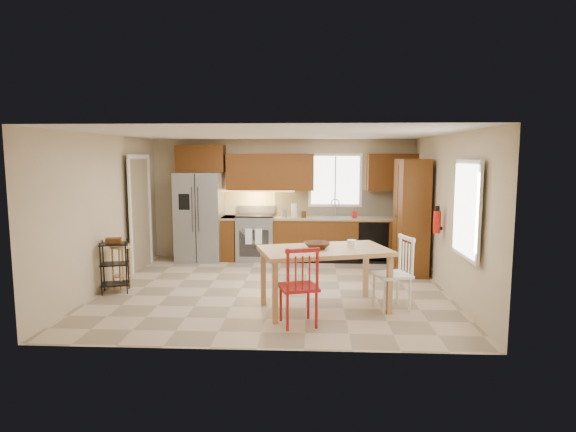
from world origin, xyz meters
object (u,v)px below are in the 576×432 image
(refrigerator, at_px, (200,217))
(chair_red, at_px, (298,285))
(pantry, at_px, (411,217))
(utility_cart, at_px, (115,267))
(soap_bottle, at_px, (354,213))
(dining_table, at_px, (324,280))
(chair_white, at_px, (392,273))
(range_stove, at_px, (256,238))
(fire_extinguisher, at_px, (437,222))
(table_bowl, at_px, (317,249))
(table_jar, at_px, (352,245))
(bar_stool, at_px, (121,267))

(refrigerator, height_order, chair_red, refrigerator)
(pantry, height_order, utility_cart, pantry)
(soap_bottle, relative_size, dining_table, 0.11)
(soap_bottle, height_order, dining_table, soap_bottle)
(soap_bottle, distance_m, utility_cart, 4.70)
(chair_red, xyz_separation_m, chair_white, (1.30, 0.70, 0.00))
(range_stove, distance_m, fire_extinguisher, 3.83)
(dining_table, height_order, table_bowl, table_bowl)
(chair_red, bearing_deg, table_bowl, 53.33)
(range_stove, height_order, dining_table, range_stove)
(table_bowl, bearing_deg, table_jar, 12.53)
(soap_bottle, bearing_deg, fire_extinguisher, -59.47)
(pantry, xyz_separation_m, bar_stool, (-4.93, -1.26, -0.69))
(chair_white, relative_size, table_jar, 6.11)
(bar_stool, bearing_deg, chair_white, -10.52)
(range_stove, distance_m, soap_bottle, 2.10)
(soap_bottle, distance_m, dining_table, 3.23)
(fire_extinguisher, bearing_deg, dining_table, -147.75)
(soap_bottle, bearing_deg, table_jar, -95.73)
(fire_extinguisher, xyz_separation_m, utility_cart, (-5.13, -0.48, -0.68))
(table_bowl, bearing_deg, utility_cart, 167.91)
(range_stove, distance_m, pantry, 3.19)
(pantry, xyz_separation_m, dining_table, (-1.64, -2.21, -0.62))
(refrigerator, xyz_separation_m, chair_red, (2.14, -3.78, -0.39))
(chair_white, bearing_deg, utility_cart, 65.14)
(utility_cart, bearing_deg, refrigerator, 55.96)
(range_stove, xyz_separation_m, bar_stool, (-1.95, -2.25, -0.10))
(refrigerator, distance_m, table_jar, 4.17)
(pantry, xyz_separation_m, utility_cart, (-4.93, -1.53, -0.63))
(fire_extinguisher, bearing_deg, chair_red, -140.39)
(refrigerator, bearing_deg, dining_table, -51.47)
(chair_red, xyz_separation_m, utility_cart, (-2.94, 1.33, -0.10))
(soap_bottle, xyz_separation_m, chair_white, (0.26, -3.06, -0.48))
(fire_extinguisher, bearing_deg, soap_bottle, 120.53)
(refrigerator, height_order, table_jar, refrigerator)
(fire_extinguisher, bearing_deg, chair_white, -128.62)
(chair_white, xyz_separation_m, table_bowl, (-1.06, -0.05, 0.35))
(table_jar, bearing_deg, range_stove, 119.29)
(fire_extinguisher, height_order, table_bowl, fire_extinguisher)
(range_stove, bearing_deg, table_bowl, -68.85)
(fire_extinguisher, height_order, table_jar, fire_extinguisher)
(soap_bottle, bearing_deg, table_bowl, -104.35)
(fire_extinguisher, distance_m, dining_table, 2.27)
(range_stove, relative_size, table_jar, 5.45)
(range_stove, xyz_separation_m, soap_bottle, (2.03, -0.08, 0.54))
(pantry, xyz_separation_m, table_bowl, (-1.74, -2.21, -0.18))
(refrigerator, bearing_deg, fire_extinguisher, -24.52)
(fire_extinguisher, distance_m, utility_cart, 5.20)
(chair_red, bearing_deg, range_stove, 88.12)
(table_bowl, bearing_deg, range_stove, 111.15)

